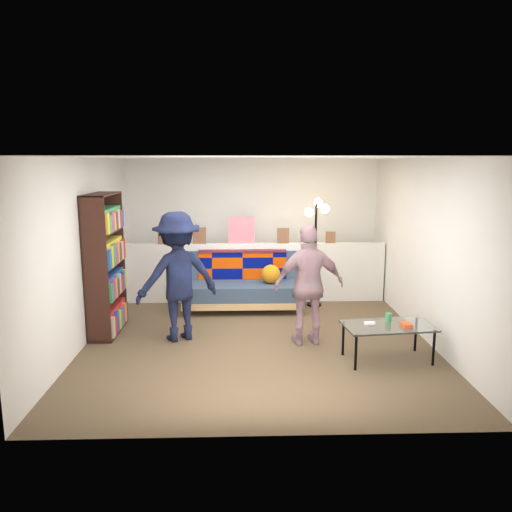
{
  "coord_description": "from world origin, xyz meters",
  "views": [
    {
      "loc": [
        -0.22,
        -6.47,
        2.35
      ],
      "look_at": [
        0.0,
        0.4,
        1.05
      ],
      "focal_mm": 35.0,
      "sensor_mm": 36.0,
      "label": 1
    }
  ],
  "objects_px": {
    "coffee_table": "(389,327)",
    "person_left": "(178,277)",
    "person_right": "(309,285)",
    "floor_lamp": "(316,231)",
    "bookshelf": "(105,269)",
    "futon_sofa": "(244,285)"
  },
  "relations": [
    {
      "from": "bookshelf",
      "to": "person_left",
      "type": "xyz_separation_m",
      "value": [
        1.03,
        -0.32,
        -0.04
      ]
    },
    {
      "from": "bookshelf",
      "to": "person_right",
      "type": "distance_m",
      "value": 2.8
    },
    {
      "from": "person_right",
      "to": "person_left",
      "type": "bearing_deg",
      "value": -15.81
    },
    {
      "from": "bookshelf",
      "to": "person_left",
      "type": "distance_m",
      "value": 1.08
    },
    {
      "from": "coffee_table",
      "to": "futon_sofa",
      "type": "bearing_deg",
      "value": 127.32
    },
    {
      "from": "futon_sofa",
      "to": "person_right",
      "type": "xyz_separation_m",
      "value": [
        0.83,
        -1.64,
        0.41
      ]
    },
    {
      "from": "coffee_table",
      "to": "floor_lamp",
      "type": "relative_size",
      "value": 0.63
    },
    {
      "from": "floor_lamp",
      "to": "person_right",
      "type": "distance_m",
      "value": 1.87
    },
    {
      "from": "futon_sofa",
      "to": "coffee_table",
      "type": "distance_m",
      "value": 2.82
    },
    {
      "from": "bookshelf",
      "to": "coffee_table",
      "type": "height_order",
      "value": "bookshelf"
    },
    {
      "from": "bookshelf",
      "to": "coffee_table",
      "type": "distance_m",
      "value": 3.83
    },
    {
      "from": "coffee_table",
      "to": "person_left",
      "type": "height_order",
      "value": "person_left"
    },
    {
      "from": "bookshelf",
      "to": "floor_lamp",
      "type": "distance_m",
      "value": 3.36
    },
    {
      "from": "futon_sofa",
      "to": "person_left",
      "type": "bearing_deg",
      "value": -122.1
    },
    {
      "from": "coffee_table",
      "to": "person_left",
      "type": "xyz_separation_m",
      "value": [
        -2.59,
        0.83,
        0.45
      ]
    },
    {
      "from": "futon_sofa",
      "to": "person_right",
      "type": "height_order",
      "value": "person_right"
    },
    {
      "from": "person_left",
      "to": "futon_sofa",
      "type": "bearing_deg",
      "value": -147.49
    },
    {
      "from": "futon_sofa",
      "to": "floor_lamp",
      "type": "bearing_deg",
      "value": 6.46
    },
    {
      "from": "bookshelf",
      "to": "person_right",
      "type": "bearing_deg",
      "value": -11.15
    },
    {
      "from": "bookshelf",
      "to": "person_right",
      "type": "relative_size",
      "value": 1.23
    },
    {
      "from": "coffee_table",
      "to": "person_right",
      "type": "xyz_separation_m",
      "value": [
        -0.88,
        0.6,
        0.37
      ]
    },
    {
      "from": "coffee_table",
      "to": "person_right",
      "type": "bearing_deg",
      "value": 145.61
    }
  ]
}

